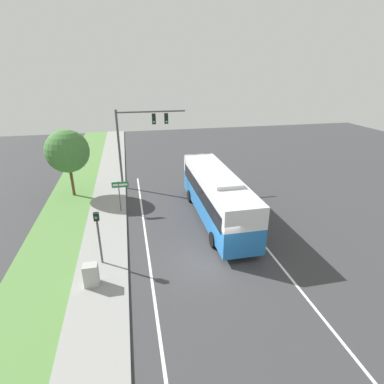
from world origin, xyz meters
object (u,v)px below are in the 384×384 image
object	(u,v)px
pedestrian_signal	(98,230)
utility_cabinet	(91,275)
bus	(217,194)
signal_gantry	(138,133)
street_sign	(120,191)

from	to	relation	value
pedestrian_signal	utility_cabinet	distance (m)	2.38
bus	signal_gantry	size ratio (longest dim) A/B	1.60
signal_gantry	utility_cabinet	world-z (taller)	signal_gantry
signal_gantry	utility_cabinet	size ratio (longest dim) A/B	5.95
bus	street_sign	xyz separation A→B (m)	(-6.75, 2.67, -0.25)
signal_gantry	bus	bearing A→B (deg)	-58.06
street_sign	bus	bearing A→B (deg)	-21.60
pedestrian_signal	utility_cabinet	size ratio (longest dim) A/B	2.73
bus	utility_cabinet	xyz separation A→B (m)	(-8.19, -5.74, -1.31)
bus	street_sign	world-z (taller)	bus
bus	street_sign	distance (m)	7.26
bus	pedestrian_signal	distance (m)	8.74
street_sign	pedestrian_signal	bearing A→B (deg)	-99.20
pedestrian_signal	utility_cabinet	bearing A→B (deg)	-101.83
utility_cabinet	signal_gantry	bearing A→B (deg)	76.56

